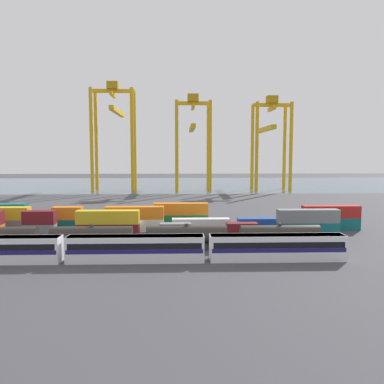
{
  "coord_description": "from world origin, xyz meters",
  "views": [
    {
      "loc": [
        8.49,
        -79.99,
        16.01
      ],
      "look_at": [
        12.03,
        21.36,
        6.33
      ],
      "focal_mm": 36.85,
      "sensor_mm": 36.0,
      "label": 1
    }
  ],
  "objects": [
    {
      "name": "shipping_container_3",
      "position": [
        -18.34,
        -3.79,
        3.9
      ],
      "size": [
        6.04,
        2.44,
        2.6
      ],
      "primitive_type": "cube",
      "color": "maroon",
      "rests_on": "shipping_container_2"
    },
    {
      "name": "shipping_container_8",
      "position": [
        34.14,
        -3.79,
        1.3
      ],
      "size": [
        12.1,
        2.44,
        2.6
      ],
      "primitive_type": "cube",
      "color": "#146066",
      "rests_on": "ground_plane"
    },
    {
      "name": "ground_plane",
      "position": [
        0.0,
        40.0,
        0.0
      ],
      "size": [
        420.0,
        420.0,
        0.0
      ],
      "primitive_type": "plane",
      "color": "#424247"
    },
    {
      "name": "shipping_container_22",
      "position": [
        -17.62,
        7.27,
        1.3
      ],
      "size": [
        12.1,
        2.44,
        2.6
      ],
      "primitive_type": "cube",
      "color": "maroon",
      "rests_on": "ground_plane"
    },
    {
      "name": "shipping_container_18",
      "position": [
        40.9,
        1.74,
        1.3
      ],
      "size": [
        12.1,
        2.44,
        2.6
      ],
      "primitive_type": "cube",
      "color": "#146066",
      "rests_on": "ground_plane"
    },
    {
      "name": "shipping_container_16",
      "position": [
        13.2,
        1.74,
        1.3
      ],
      "size": [
        12.1,
        2.44,
        2.6
      ],
      "primitive_type": "cube",
      "color": "silver",
      "rests_on": "ground_plane"
    },
    {
      "name": "shipping_container_25",
      "position": [
        9.09,
        7.27,
        3.9
      ],
      "size": [
        12.1,
        2.44,
        2.6
      ],
      "primitive_type": "cube",
      "color": "orange",
      "rests_on": "shipping_container_24"
    },
    {
      "name": "shipping_container_14",
      "position": [
        -0.65,
        1.74,
        1.3
      ],
      "size": [
        12.1,
        2.44,
        2.6
      ],
      "primitive_type": "cube",
      "color": "silver",
      "rests_on": "ground_plane"
    },
    {
      "name": "shipping_container_4",
      "position": [
        -5.22,
        -3.79,
        1.3
      ],
      "size": [
        12.1,
        2.44,
        2.6
      ],
      "primitive_type": "cube",
      "color": "maroon",
      "rests_on": "ground_plane"
    },
    {
      "name": "shipping_container_24",
      "position": [
        9.09,
        7.27,
        1.3
      ],
      "size": [
        12.1,
        2.44,
        2.6
      ],
      "primitive_type": "cube",
      "color": "#197538",
      "rests_on": "ground_plane"
    },
    {
      "name": "shipping_container_11",
      "position": [
        -28.36,
        1.74,
        3.9
      ],
      "size": [
        12.1,
        2.44,
        2.6
      ],
      "primitive_type": "cube",
      "color": "gold",
      "rests_on": "shipping_container_10"
    },
    {
      "name": "shipping_container_15",
      "position": [
        -0.65,
        1.74,
        3.9
      ],
      "size": [
        12.1,
        2.44,
        2.6
      ],
      "primitive_type": "cube",
      "color": "orange",
      "rests_on": "shipping_container_14"
    },
    {
      "name": "shipping_container_20",
      "position": [
        -30.98,
        7.27,
        1.3
      ],
      "size": [
        12.1,
        2.44,
        2.6
      ],
      "primitive_type": "cube",
      "color": "gold",
      "rests_on": "ground_plane"
    },
    {
      "name": "passenger_train",
      "position": [
        2.09,
        -21.84,
        2.14
      ],
      "size": [
        63.16,
        3.14,
        3.9
      ],
      "color": "silver",
      "rests_on": "ground_plane"
    },
    {
      "name": "shipping_container_13",
      "position": [
        -14.51,
        1.74,
        3.9
      ],
      "size": [
        6.04,
        2.44,
        2.6
      ],
      "primitive_type": "cube",
      "color": "orange",
      "rests_on": "shipping_container_12"
    },
    {
      "name": "gantry_crane_west",
      "position": [
        -20.08,
        99.61,
        29.29
      ],
      "size": [
        19.03,
        36.13,
        47.73
      ],
      "color": "gold",
      "rests_on": "ground_plane"
    },
    {
      "name": "shipping_container_9",
      "position": [
        34.14,
        -3.79,
        3.9
      ],
      "size": [
        12.1,
        2.44,
        2.6
      ],
      "primitive_type": "cube",
      "color": "slate",
      "rests_on": "shipping_container_8"
    },
    {
      "name": "shipping_container_7",
      "position": [
        21.02,
        -3.79,
        1.3
      ],
      "size": [
        6.04,
        2.44,
        2.6
      ],
      "primitive_type": "cube",
      "color": "maroon",
      "rests_on": "ground_plane"
    },
    {
      "name": "shipping_container_17",
      "position": [
        27.05,
        1.74,
        1.3
      ],
      "size": [
        12.1,
        2.44,
        2.6
      ],
      "primitive_type": "cube",
      "color": "#1C4299",
      "rests_on": "ground_plane"
    },
    {
      "name": "harbour_water",
      "position": [
        0.0,
        134.26,
        0.0
      ],
      "size": [
        400.0,
        110.0,
        0.01
      ],
      "primitive_type": "cube",
      "color": "#475B6B",
      "rests_on": "ground_plane"
    },
    {
      "name": "freight_tank_row",
      "position": [
        1.89,
        -14.2,
        2.04
      ],
      "size": [
        61.48,
        2.86,
        4.32
      ],
      "color": "#232326",
      "rests_on": "ground_plane"
    },
    {
      "name": "shipping_container_5",
      "position": [
        -5.22,
        -3.79,
        3.9
      ],
      "size": [
        12.1,
        2.44,
        2.6
      ],
      "primitive_type": "cube",
      "color": "gold",
      "rests_on": "shipping_container_4"
    },
    {
      "name": "shipping_container_2",
      "position": [
        -18.34,
        -3.79,
        1.3
      ],
      "size": [
        6.04,
        2.44,
        2.6
      ],
      "primitive_type": "cube",
      "color": "slate",
      "rests_on": "ground_plane"
    },
    {
      "name": "shipping_container_23",
      "position": [
        -4.27,
        7.27,
        1.3
      ],
      "size": [
        12.1,
        2.44,
        2.6
      ],
      "primitive_type": "cube",
      "color": "#AD211C",
      "rests_on": "ground_plane"
    },
    {
      "name": "gantry_crane_central",
      "position": [
        15.12,
        99.51,
        25.44
      ],
      "size": [
        16.1,
        34.63,
        42.58
      ],
      "color": "gold",
      "rests_on": "ground_plane"
    },
    {
      "name": "shipping_container_10",
      "position": [
        -28.36,
        1.74,
        1.3
      ],
      "size": [
        12.1,
        2.44,
        2.6
      ],
      "primitive_type": "cube",
      "color": "slate",
      "rests_on": "ground_plane"
    },
    {
      "name": "gantry_crane_east",
      "position": [
        50.33,
        99.93,
        25.18
      ],
      "size": [
        16.65,
        36.97,
        41.95
      ],
      "color": "gold",
      "rests_on": "ground_plane"
    },
    {
      "name": "shipping_container_6",
      "position": [
        7.9,
        -3.79,
        1.3
      ],
      "size": [
        6.04,
        2.44,
        2.6
      ],
      "primitive_type": "cube",
      "color": "slate",
      "rests_on": "ground_plane"
    },
    {
      "name": "shipping_container_19",
      "position": [
        40.9,
        1.74,
        3.9
      ],
      "size": [
        12.1,
        2.44,
        2.6
      ],
      "primitive_type": "cube",
      "color": "#AD211C",
      "rests_on": "shipping_container_18"
    },
    {
      "name": "shipping_container_12",
      "position": [
        -14.51,
        1.74,
        1.3
      ],
      "size": [
        6.04,
        2.44,
        2.6
      ],
      "primitive_type": "cube",
      "color": "#146066",
      "rests_on": "ground_plane"
    }
  ]
}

